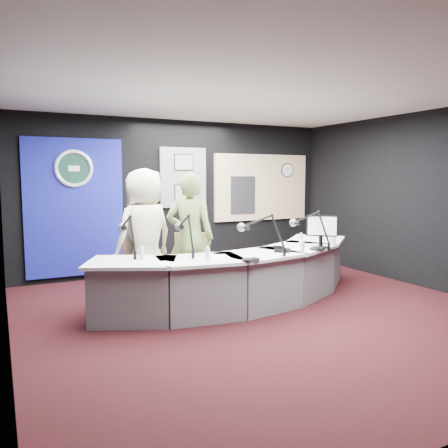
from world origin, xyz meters
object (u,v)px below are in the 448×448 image
person_man (145,235)px  person_woman (190,238)px  armchair_left (145,264)px  broadcast_desk (242,277)px  armchair_right (190,268)px

person_man → person_woman: bearing=127.4°
person_man → armchair_left: bearing=180.0°
broadcast_desk → armchair_right: 0.73m
armchair_left → person_man: size_ratio=0.56×
armchair_left → broadcast_desk: bearing=-40.2°
armchair_right → person_man: bearing=173.4°
armchair_left → armchair_right: (0.54, -0.36, -0.04)m
armchair_left → person_woman: (0.54, -0.36, 0.39)m
armchair_right → person_man: (-0.54, 0.36, 0.46)m
armchair_right → broadcast_desk: bearing=-4.8°
broadcast_desk → armchair_right: (-0.62, 0.38, 0.11)m
armchair_left → person_man: (0.00, 0.00, 0.42)m
broadcast_desk → armchair_left: (-1.16, 0.74, 0.15)m
person_woman → person_man: bearing=-2.1°
person_man → broadcast_desk: bearing=128.3°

